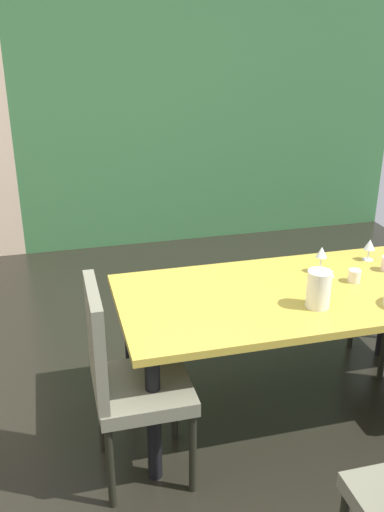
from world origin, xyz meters
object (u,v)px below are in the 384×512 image
(dining_table, at_px, (293,305))
(wine_glass_right, at_px, (322,254))
(pitcher_left, at_px, (319,289))
(chair_left_near, at_px, (125,375))
(wine_glass_rear, at_px, (370,245))
(cup_near_shelf, at_px, (354,276))

(dining_table, distance_m, wine_glass_right, 0.37)
(pitcher_left, bearing_deg, chair_left_near, -174.19)
(dining_table, height_order, pitcher_left, pitcher_left)
(wine_glass_right, bearing_deg, pitcher_left, -117.89)
(chair_left_near, xyz_separation_m, wine_glass_rear, (1.55, 0.57, 0.27))
(wine_glass_rear, bearing_deg, pitcher_left, -139.99)
(dining_table, distance_m, wine_glass_rear, 0.68)
(wine_glass_rear, distance_m, cup_near_shelf, 0.35)
(dining_table, relative_size, wine_glass_rear, 14.23)
(cup_near_shelf, bearing_deg, chair_left_near, -166.48)
(dining_table, xyz_separation_m, pitcher_left, (0.04, -0.19, 0.18))
(pitcher_left, bearing_deg, dining_table, 102.40)
(cup_near_shelf, height_order, pitcher_left, pitcher_left)
(dining_table, xyz_separation_m, wine_glass_rear, (0.60, 0.28, 0.18))
(dining_table, bearing_deg, pitcher_left, -77.60)
(chair_left_near, relative_size, wine_glass_rear, 7.79)
(chair_left_near, distance_m, wine_glass_right, 1.32)
(wine_glass_rear, distance_m, pitcher_left, 0.73)
(dining_table, xyz_separation_m, cup_near_shelf, (0.37, 0.02, 0.12))
(dining_table, xyz_separation_m, chair_left_near, (-0.95, -0.29, -0.09))
(wine_glass_right, distance_m, wine_glass_rear, 0.37)
(wine_glass_rear, bearing_deg, wine_glass_right, -166.22)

